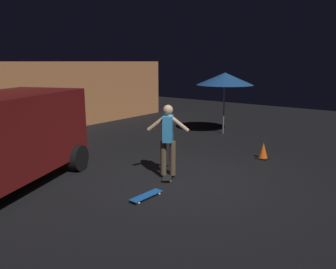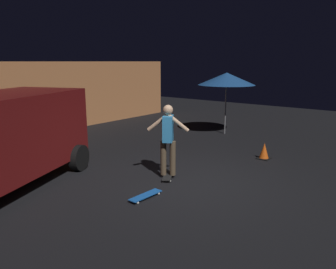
% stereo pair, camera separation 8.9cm
% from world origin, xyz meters
% --- Properties ---
extents(ground_plane, '(28.00, 28.00, 0.00)m').
position_xyz_m(ground_plane, '(0.00, 0.00, 0.00)').
color(ground_plane, black).
extents(low_building, '(13.77, 4.08, 2.70)m').
position_xyz_m(low_building, '(0.80, 9.32, 1.35)').
color(low_building, '#C67A47').
rests_on(low_building, ground_plane).
extents(patio_umbrella, '(2.10, 2.10, 2.30)m').
position_xyz_m(patio_umbrella, '(5.05, 1.91, 2.07)').
color(patio_umbrella, slate).
rests_on(patio_umbrella, ground_plane).
extents(skateboard_ridden, '(0.77, 0.58, 0.07)m').
position_xyz_m(skateboard_ridden, '(-0.08, 0.58, 0.06)').
color(skateboard_ridden, black).
rests_on(skateboard_ridden, ground_plane).
extents(skateboard_spare, '(0.79, 0.25, 0.07)m').
position_xyz_m(skateboard_spare, '(-1.31, 0.18, 0.06)').
color(skateboard_spare, '#1959B2').
rests_on(skateboard_spare, ground_plane).
extents(skater, '(0.59, 0.88, 1.67)m').
position_xyz_m(skater, '(-0.08, 0.58, 1.04)').
color(skater, brown).
rests_on(skater, skateboard_ridden).
extents(traffic_cone, '(0.34, 0.34, 0.46)m').
position_xyz_m(traffic_cone, '(2.81, -0.59, 0.21)').
color(traffic_cone, black).
rests_on(traffic_cone, ground_plane).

